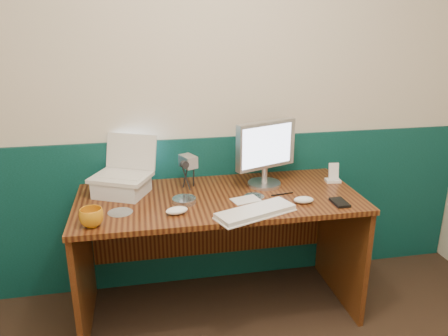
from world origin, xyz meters
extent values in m
cube|color=beige|center=(0.00, 1.75, 1.25)|extent=(3.50, 0.04, 2.50)
cube|color=#07302A|center=(0.00, 1.74, 0.50)|extent=(3.48, 0.02, 1.00)
cube|color=black|center=(-0.02, 1.38, 0.38)|extent=(1.60, 0.70, 0.75)
cube|color=silver|center=(-0.57, 1.51, 0.80)|extent=(0.34, 0.32, 0.09)
cube|color=white|center=(0.12, 1.10, 0.76)|extent=(0.44, 0.28, 0.02)
ellipsoid|color=white|center=(0.41, 1.20, 0.77)|extent=(0.12, 0.08, 0.04)
ellipsoid|color=white|center=(-0.28, 1.19, 0.77)|extent=(0.13, 0.09, 0.04)
imported|color=orange|center=(-0.70, 1.12, 0.80)|extent=(0.13, 0.13, 0.09)
cylinder|color=#B4BCC5|center=(-0.23, 1.33, 0.76)|extent=(0.13, 0.13, 0.03)
cylinder|color=silver|center=(-0.57, 1.26, 0.75)|extent=(0.13, 0.13, 0.00)
cylinder|color=#B5BEC6|center=(0.17, 1.34, 0.75)|extent=(0.12, 0.12, 0.00)
cylinder|color=black|center=(0.34, 1.33, 0.75)|extent=(0.14, 0.03, 0.01)
cube|color=white|center=(0.11, 1.30, 0.75)|extent=(0.17, 0.14, 0.00)
cube|color=silver|center=(0.71, 1.48, 0.76)|extent=(0.10, 0.08, 0.02)
cube|color=white|center=(0.71, 1.48, 0.82)|extent=(0.06, 0.04, 0.10)
cube|color=black|center=(0.60, 1.15, 0.76)|extent=(0.07, 0.13, 0.01)
camera|label=1|loc=(-0.43, -0.88, 1.70)|focal=35.00mm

